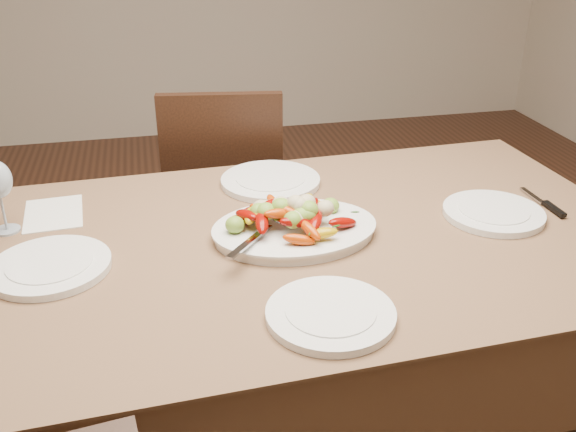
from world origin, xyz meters
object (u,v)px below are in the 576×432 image
(dining_table, at_px, (288,358))
(plate_near, at_px, (331,314))
(serving_platter, at_px, (295,231))
(plate_left, at_px, (50,267))
(chair_far, at_px, (226,200))
(plate_far, at_px, (271,181))
(wine_glass, at_px, (0,195))
(plate_right, at_px, (493,213))

(dining_table, bearing_deg, plate_near, -88.52)
(serving_platter, relative_size, plate_left, 1.48)
(dining_table, xyz_separation_m, serving_platter, (0.02, 0.01, 0.39))
(plate_left, bearing_deg, chair_far, 60.28)
(dining_table, height_order, plate_near, plate_near)
(serving_platter, height_order, plate_far, serving_platter)
(plate_far, bearing_deg, dining_table, -93.93)
(chair_far, height_order, wine_glass, wine_glass)
(wine_glass, bearing_deg, plate_right, -8.75)
(plate_right, relative_size, wine_glass, 1.31)
(chair_far, distance_m, plate_right, 1.11)
(dining_table, xyz_separation_m, chair_far, (-0.05, 0.87, 0.10))
(dining_table, distance_m, plate_far, 0.52)
(dining_table, xyz_separation_m, plate_far, (0.02, 0.35, 0.39))
(plate_far, xyz_separation_m, wine_glass, (-0.72, -0.15, 0.09))
(dining_table, xyz_separation_m, plate_near, (0.01, -0.36, 0.39))
(plate_left, xyz_separation_m, plate_near, (0.58, -0.32, 0.00))
(serving_platter, xyz_separation_m, plate_near, (-0.01, -0.36, -0.00))
(plate_right, distance_m, wine_glass, 1.28)
(serving_platter, bearing_deg, chair_far, 94.71)
(plate_left, distance_m, plate_right, 1.14)
(dining_table, relative_size, plate_near, 6.90)
(chair_far, bearing_deg, serving_platter, 103.41)
(serving_platter, bearing_deg, plate_near, -91.59)
(plate_far, distance_m, wine_glass, 0.74)
(chair_far, bearing_deg, plate_near, 101.55)
(plate_right, xyz_separation_m, plate_far, (-0.54, 0.35, 0.00))
(chair_far, bearing_deg, plate_left, 68.99)
(dining_table, height_order, plate_right, plate_right)
(plate_left, xyz_separation_m, wine_glass, (-0.13, 0.23, 0.09))
(plate_near, height_order, wine_glass, wine_glass)
(plate_right, height_order, wine_glass, wine_glass)
(dining_table, distance_m, wine_glass, 0.87)
(plate_right, bearing_deg, plate_far, 147.52)
(plate_near, relative_size, wine_glass, 1.30)
(plate_left, height_order, plate_near, same)
(plate_left, height_order, plate_far, same)
(dining_table, height_order, wine_glass, wine_glass)
(dining_table, height_order, serving_platter, serving_platter)
(plate_left, xyz_separation_m, plate_far, (0.59, 0.38, 0.00))
(chair_far, bearing_deg, plate_far, 106.87)
(plate_right, xyz_separation_m, plate_near, (-0.56, -0.36, 0.00))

